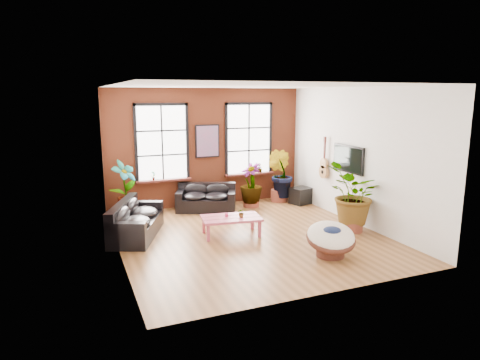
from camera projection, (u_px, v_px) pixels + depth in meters
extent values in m
cube|color=brown|center=(249.00, 236.00, 10.19)|extent=(6.00, 6.50, 0.02)
cube|color=white|center=(250.00, 85.00, 9.50)|extent=(6.00, 6.50, 0.02)
cube|color=#491D11|center=(207.00, 148.00, 12.80)|extent=(6.00, 0.02, 3.50)
cube|color=silver|center=(330.00, 193.00, 6.88)|extent=(6.00, 0.02, 3.50)
cube|color=silver|center=(115.00, 172.00, 8.73)|extent=(0.02, 6.50, 3.50)
cube|color=silver|center=(357.00, 156.00, 10.95)|extent=(0.02, 6.50, 3.50)
cube|color=white|center=(162.00, 143.00, 12.21)|extent=(1.40, 0.02, 2.10)
cube|color=#3F1511|center=(164.00, 180.00, 12.36)|extent=(1.60, 0.22, 0.06)
cube|color=white|center=(249.00, 139.00, 13.21)|extent=(1.40, 0.02, 2.10)
cube|color=#3F1511|center=(250.00, 174.00, 13.36)|extent=(1.60, 0.22, 0.06)
cube|color=black|center=(206.00, 204.00, 12.37)|extent=(1.87, 1.41, 0.38)
cube|color=black|center=(207.00, 189.00, 12.60)|extent=(1.63, 0.84, 0.39)
cube|color=black|center=(180.00, 194.00, 12.33)|extent=(0.50, 0.83, 0.20)
cube|color=black|center=(232.00, 194.00, 12.31)|extent=(0.50, 0.83, 0.20)
ellipsoid|color=black|center=(195.00, 196.00, 12.29)|extent=(0.92, 0.91, 0.22)
ellipsoid|color=black|center=(196.00, 190.00, 12.49)|extent=(0.73, 0.47, 0.38)
ellipsoid|color=black|center=(217.00, 196.00, 12.28)|extent=(0.92, 0.91, 0.22)
ellipsoid|color=black|center=(218.00, 190.00, 12.48)|extent=(0.73, 0.47, 0.38)
cube|color=black|center=(137.00, 228.00, 10.14)|extent=(1.61, 2.26, 0.41)
cube|color=black|center=(122.00, 211.00, 10.07)|extent=(1.01, 2.00, 0.42)
cube|color=black|center=(126.00, 227.00, 9.17)|extent=(0.89, 0.54, 0.21)
cube|color=black|center=(146.00, 205.00, 11.00)|extent=(0.89, 0.54, 0.21)
ellipsoid|color=black|center=(134.00, 222.00, 9.69)|extent=(1.03, 1.12, 0.23)
ellipsoid|color=black|center=(123.00, 216.00, 9.66)|extent=(0.57, 0.93, 0.40)
ellipsoid|color=black|center=(143.00, 212.00, 10.50)|extent=(1.03, 1.12, 0.23)
ellipsoid|color=black|center=(132.00, 206.00, 10.47)|extent=(0.57, 0.93, 0.40)
cube|color=#AB3D55|center=(231.00, 218.00, 10.18)|extent=(1.48, 0.98, 0.06)
cube|color=#3F1511|center=(232.00, 218.00, 10.05)|extent=(1.37, 0.20, 0.00)
cube|color=#3F1511|center=(230.00, 215.00, 10.30)|extent=(1.37, 0.20, 0.00)
cube|color=#AB3D55|center=(208.00, 233.00, 9.78)|extent=(0.08, 0.08, 0.39)
cube|color=#AB3D55|center=(260.00, 229.00, 10.07)|extent=(0.08, 0.08, 0.39)
cube|color=#AB3D55|center=(204.00, 225.00, 10.38)|extent=(0.08, 0.08, 0.39)
cube|color=#AB3D55|center=(252.00, 222.00, 10.68)|extent=(0.08, 0.08, 0.39)
cylinder|color=#D83668|center=(227.00, 215.00, 10.19)|extent=(0.09, 0.09, 0.09)
cylinder|color=#50271C|center=(330.00, 251.00, 8.90)|extent=(0.74, 0.74, 0.23)
torus|color=#50271C|center=(331.00, 238.00, 8.84)|extent=(1.28, 1.28, 0.46)
ellipsoid|color=silver|center=(331.00, 235.00, 8.83)|extent=(1.25, 1.29, 0.63)
ellipsoid|color=#152043|center=(332.00, 231.00, 8.76)|extent=(0.47, 0.42, 0.18)
cube|color=black|center=(207.00, 141.00, 12.70)|extent=(0.74, 0.04, 0.98)
cube|color=#0C7F8C|center=(208.00, 141.00, 12.67)|extent=(0.66, 0.02, 0.90)
cube|color=black|center=(348.00, 159.00, 11.22)|extent=(0.06, 1.25, 0.72)
cube|color=black|center=(347.00, 159.00, 11.21)|extent=(0.01, 1.15, 0.62)
cylinder|color=#B27F4C|center=(324.00, 172.00, 12.26)|extent=(0.09, 0.38, 0.38)
cylinder|color=#B27F4C|center=(324.00, 163.00, 12.21)|extent=(0.09, 0.30, 0.30)
cylinder|color=black|center=(324.00, 172.00, 12.26)|extent=(0.09, 0.11, 0.11)
cube|color=#3F1511|center=(325.00, 150.00, 12.14)|extent=(0.04, 0.05, 0.55)
cube|color=#3F1511|center=(325.00, 139.00, 12.07)|extent=(0.06, 0.06, 0.14)
cube|color=black|center=(301.00, 196.00, 13.16)|extent=(0.72, 0.65, 0.50)
cylinder|color=brown|center=(127.00, 211.00, 11.70)|extent=(0.58, 0.58, 0.38)
cylinder|color=brown|center=(279.00, 195.00, 13.46)|extent=(0.63, 0.63, 0.38)
cylinder|color=brown|center=(352.00, 224.00, 10.51)|extent=(0.52, 0.52, 0.37)
cylinder|color=brown|center=(251.00, 201.00, 12.81)|extent=(0.59, 0.59, 0.34)
imported|color=#1A4E14|center=(125.00, 186.00, 11.58)|extent=(0.91, 0.86, 1.44)
imported|color=#1A4E14|center=(280.00, 174.00, 13.31)|extent=(0.96, 1.02, 1.46)
imported|color=#1A4E14|center=(354.00, 195.00, 10.37)|extent=(1.81, 1.78, 1.52)
imported|color=#1A4E14|center=(251.00, 183.00, 12.68)|extent=(0.85, 0.85, 1.18)
imported|color=#1A4E14|center=(241.00, 213.00, 10.15)|extent=(0.21, 0.19, 0.22)
imported|color=#1A4E14|center=(153.00, 176.00, 12.22)|extent=(0.17, 0.17, 0.27)
imported|color=#1A4E14|center=(260.00, 168.00, 13.45)|extent=(0.19, 0.19, 0.27)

